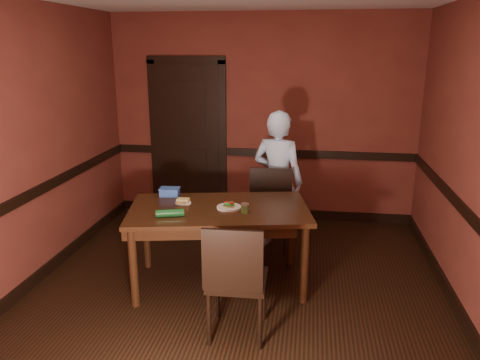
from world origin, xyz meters
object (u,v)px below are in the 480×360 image
(dining_table, at_px, (219,246))
(chair_near, at_px, (238,278))
(chair_far, at_px, (267,218))
(cheese_saucer, at_px, (183,201))
(food_tub, at_px, (170,192))
(person, at_px, (278,181))
(sauce_jar, at_px, (245,208))
(sandwich_plate, at_px, (229,206))

(dining_table, bearing_deg, chair_near, -80.35)
(chair_far, bearing_deg, dining_table, -129.08)
(cheese_saucer, relative_size, food_tub, 0.74)
(person, bearing_deg, sauce_jar, 94.91)
(chair_near, distance_m, cheese_saucer, 1.14)
(person, bearing_deg, sandwich_plate, 84.73)
(sauce_jar, bearing_deg, food_tub, 155.18)
(person, height_order, sandwich_plate, person)
(dining_table, relative_size, cheese_saucer, 10.78)
(sandwich_plate, distance_m, sauce_jar, 0.20)
(chair_far, height_order, sandwich_plate, chair_far)
(person, distance_m, sauce_jar, 1.12)
(person, distance_m, cheese_saucer, 1.25)
(chair_far, distance_m, sauce_jar, 0.78)
(cheese_saucer, bearing_deg, dining_table, -10.31)
(chair_near, bearing_deg, sauce_jar, -88.09)
(dining_table, height_order, cheese_saucer, cheese_saucer)
(sauce_jar, relative_size, food_tub, 0.42)
(chair_near, relative_size, food_tub, 4.62)
(food_tub, bearing_deg, sauce_jar, -29.48)
(dining_table, bearing_deg, sandwich_plate, -11.05)
(person, relative_size, food_tub, 7.52)
(chair_far, xyz_separation_m, food_tub, (-0.98, -0.30, 0.34))
(sandwich_plate, bearing_deg, chair_far, 61.16)
(person, height_order, cheese_saucer, person)
(cheese_saucer, bearing_deg, chair_near, -51.98)
(chair_far, distance_m, sandwich_plate, 0.73)
(chair_near, bearing_deg, person, -97.23)
(dining_table, xyz_separation_m, cheese_saucer, (-0.37, 0.07, 0.42))
(dining_table, distance_m, person, 1.17)
(sauce_jar, distance_m, cheese_saucer, 0.66)
(dining_table, xyz_separation_m, chair_far, (0.41, 0.58, 0.10))
(chair_near, height_order, sandwich_plate, chair_near)
(chair_near, height_order, sauce_jar, chair_near)
(sauce_jar, height_order, cheese_saucer, sauce_jar)
(chair_near, height_order, cheese_saucer, chair_near)
(chair_near, distance_m, food_tub, 1.43)
(chair_near, xyz_separation_m, person, (0.18, 1.78, 0.31))
(sandwich_plate, bearing_deg, sauce_jar, -33.06)
(sandwich_plate, distance_m, food_tub, 0.72)
(sandwich_plate, xyz_separation_m, cheese_saucer, (-0.47, 0.07, 0.00))
(sandwich_plate, relative_size, sauce_jar, 2.59)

